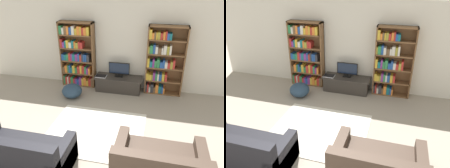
% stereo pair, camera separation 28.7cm
% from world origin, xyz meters
% --- Properties ---
extents(wall_back, '(8.80, 0.06, 2.60)m').
position_xyz_m(wall_back, '(0.00, 4.23, 1.30)').
color(wall_back, silver).
rests_on(wall_back, ground_plane).
extents(bookshelf_left, '(1.04, 0.30, 1.97)m').
position_xyz_m(bookshelf_left, '(-1.35, 4.05, 0.94)').
color(bookshelf_left, brown).
rests_on(bookshelf_left, ground_plane).
extents(bookshelf_right, '(1.04, 0.30, 1.97)m').
position_xyz_m(bookshelf_right, '(1.17, 4.05, 0.97)').
color(bookshelf_right, brown).
rests_on(bookshelf_right, ground_plane).
extents(tv_stand, '(1.39, 0.53, 0.44)m').
position_xyz_m(tv_stand, '(-0.04, 3.90, 0.22)').
color(tv_stand, '#332D28').
rests_on(tv_stand, ground_plane).
extents(television, '(0.62, 0.16, 0.43)m').
position_xyz_m(television, '(-0.04, 3.96, 0.66)').
color(television, black).
rests_on(television, tv_stand).
extents(laptop, '(0.33, 0.24, 0.03)m').
position_xyz_m(laptop, '(-0.56, 3.83, 0.45)').
color(laptop, silver).
rests_on(laptop, tv_stand).
extents(area_rug, '(2.11, 1.76, 0.02)m').
position_xyz_m(area_rug, '(-0.15, 1.87, 0.01)').
color(area_rug, beige).
rests_on(area_rug, ground_plane).
extents(couch_left_sectional, '(1.78, 0.86, 0.84)m').
position_xyz_m(couch_left_sectional, '(-1.15, 0.60, 0.28)').
color(couch_left_sectional, black).
rests_on(couch_left_sectional, ground_plane).
extents(couch_right_sofa, '(1.51, 0.94, 0.77)m').
position_xyz_m(couch_right_sofa, '(1.23, 0.91, 0.27)').
color(couch_right_sofa, '#423328').
rests_on(couch_right_sofa, ground_plane).
extents(beanbag_ottoman, '(0.56, 0.56, 0.39)m').
position_xyz_m(beanbag_ottoman, '(-1.25, 3.21, 0.20)').
color(beanbag_ottoman, '#23384C').
rests_on(beanbag_ottoman, ground_plane).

